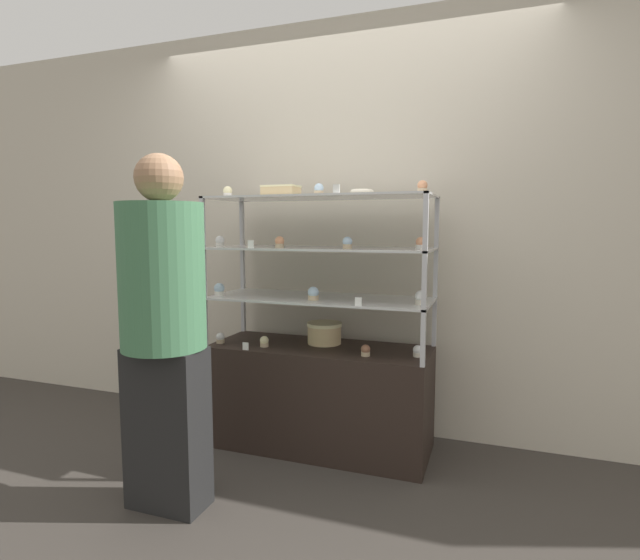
{
  "coord_description": "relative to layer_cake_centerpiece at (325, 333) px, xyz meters",
  "views": [
    {
      "loc": [
        0.97,
        -2.7,
        1.31
      ],
      "look_at": [
        0.0,
        0.0,
        1.0
      ],
      "focal_mm": 28.0,
      "sensor_mm": 36.0,
      "label": 1
    }
  ],
  "objects": [
    {
      "name": "ground_plane",
      "position": [
        -0.0,
        -0.08,
        -0.68
      ],
      "size": [
        20.0,
        20.0,
        0.0
      ],
      "primitive_type": "plane",
      "color": "#38332D"
    },
    {
      "name": "back_wall",
      "position": [
        -0.0,
        0.31,
        0.62
      ],
      "size": [
        8.0,
        0.05,
        2.6
      ],
      "color": "beige",
      "rests_on": "ground_plane"
    },
    {
      "name": "display_base",
      "position": [
        -0.0,
        -0.08,
        -0.37
      ],
      "size": [
        1.28,
        0.49,
        0.61
      ],
      "color": "black",
      "rests_on": "ground_plane"
    },
    {
      "name": "display_riser_lower",
      "position": [
        -0.0,
        -0.08,
        0.21
      ],
      "size": [
        1.28,
        0.49,
        0.29
      ],
      "color": "#B7B7BC",
      "rests_on": "display_base"
    },
    {
      "name": "display_riser_middle",
      "position": [
        -0.0,
        -0.08,
        0.5
      ],
      "size": [
        1.28,
        0.49,
        0.29
      ],
      "color": "#B7B7BC",
      "rests_on": "display_riser_lower"
    },
    {
      "name": "display_riser_upper",
      "position": [
        -0.0,
        -0.08,
        0.79
      ],
      "size": [
        1.28,
        0.49,
        0.29
      ],
      "color": "#B7B7BC",
      "rests_on": "display_riser_middle"
    },
    {
      "name": "layer_cake_centerpiece",
      "position": [
        0.0,
        0.0,
        0.0
      ],
      "size": [
        0.21,
        0.21,
        0.13
      ],
      "color": "#DBBC84",
      "rests_on": "display_base"
    },
    {
      "name": "sheet_cake_frosted",
      "position": [
        -0.26,
        -0.04,
        0.84
      ],
      "size": [
        0.21,
        0.15,
        0.07
      ],
      "color": "#DBBC84",
      "rests_on": "display_riser_upper"
    },
    {
      "name": "cupcake_0",
      "position": [
        -0.6,
        -0.2,
        -0.03
      ],
      "size": [
        0.05,
        0.05,
        0.06
      ],
      "color": "#CCB28C",
      "rests_on": "display_base"
    },
    {
      "name": "cupcake_1",
      "position": [
        -0.31,
        -0.19,
        -0.03
      ],
      "size": [
        0.05,
        0.05,
        0.06
      ],
      "color": "#CCB28C",
      "rests_on": "display_base"
    },
    {
      "name": "cupcake_2",
      "position": [
        0.3,
        -0.2,
        -0.03
      ],
      "size": [
        0.05,
        0.05,
        0.06
      ],
      "color": "#CCB28C",
      "rests_on": "display_base"
    },
    {
      "name": "cupcake_3",
      "position": [
        0.57,
        -0.12,
        -0.03
      ],
      "size": [
        0.05,
        0.05,
        0.06
      ],
      "color": "beige",
      "rests_on": "display_base"
    },
    {
      "name": "price_tag_0",
      "position": [
        -0.37,
        -0.3,
        -0.04
      ],
      "size": [
        0.04,
        0.0,
        0.04
      ],
      "color": "white",
      "rests_on": "display_base"
    },
    {
      "name": "cupcake_4",
      "position": [
        -0.6,
        -0.21,
        0.26
      ],
      "size": [
        0.06,
        0.06,
        0.08
      ],
      "color": "white",
      "rests_on": "display_riser_lower"
    },
    {
      "name": "cupcake_5",
      "position": [
        0.0,
        -0.19,
        0.26
      ],
      "size": [
        0.06,
        0.06,
        0.08
      ],
      "color": "#CCB28C",
      "rests_on": "display_riser_lower"
    },
    {
      "name": "cupcake_6",
      "position": [
        0.59,
        -0.15,
        0.26
      ],
      "size": [
        0.06,
        0.06,
        0.08
      ],
      "color": "beige",
      "rests_on": "display_riser_lower"
    },
    {
      "name": "price_tag_1",
      "position": [
        0.29,
        -0.3,
        0.25
      ],
      "size": [
        0.04,
        0.0,
        0.04
      ],
      "color": "white",
      "rests_on": "display_riser_lower"
    },
    {
      "name": "cupcake_7",
      "position": [
        -0.6,
        -0.18,
        0.55
      ],
      "size": [
        0.05,
        0.05,
        0.06
      ],
      "color": "white",
      "rests_on": "display_riser_middle"
    },
    {
      "name": "cupcake_8",
      "position": [
        -0.2,
        -0.2,
        0.55
      ],
      "size": [
        0.05,
        0.05,
        0.06
      ],
      "color": "#CCB28C",
      "rests_on": "display_riser_middle"
    },
    {
      "name": "cupcake_9",
      "position": [
        0.19,
        -0.17,
        0.55
      ],
      "size": [
        0.05,
        0.05,
        0.06
      ],
      "color": "#CCB28C",
      "rests_on": "display_riser_middle"
    },
    {
      "name": "cupcake_10",
      "position": [
        0.58,
        -0.12,
        0.55
      ],
      "size": [
        0.05,
        0.05,
        0.06
      ],
      "color": "white",
      "rests_on": "display_riser_middle"
    },
    {
      "name": "price_tag_2",
      "position": [
        -0.33,
        -0.3,
        0.54
      ],
      "size": [
        0.04,
        0.0,
        0.04
      ],
      "color": "white",
      "rests_on": "display_riser_middle"
    },
    {
      "name": "cupcake_11",
      "position": [
        -0.58,
        -0.12,
        0.84
      ],
      "size": [
        0.05,
        0.05,
        0.07
      ],
      "color": "white",
      "rests_on": "display_riser_upper"
    },
    {
      "name": "cupcake_12",
      "position": [
        0.01,
        -0.12,
        0.84
      ],
      "size": [
        0.05,
        0.05,
        0.07
      ],
      "color": "#CCB28C",
      "rests_on": "display_riser_upper"
    },
    {
      "name": "cupcake_13",
      "position": [
        0.58,
        -0.12,
        0.84
      ],
      "size": [
        0.05,
        0.05,
        0.07
      ],
      "color": "#CCB28C",
      "rests_on": "display_riser_upper"
    },
    {
      "name": "price_tag_3",
      "position": [
        0.17,
        -0.3,
        0.83
      ],
      "size": [
        0.04,
        0.0,
        0.04
      ],
      "color": "white",
      "rests_on": "display_riser_upper"
    },
    {
      "name": "donut_glazed",
      "position": [
        0.23,
        -0.02,
        0.83
      ],
      "size": [
        0.14,
        0.14,
        0.04
      ],
      "color": "#EFE5CC",
      "rests_on": "display_riser_upper"
    },
    {
      "name": "customer_figure",
      "position": [
        -0.46,
        -0.92,
        0.2
      ],
      "size": [
        0.38,
        0.38,
        1.63
      ],
      "color": "black",
      "rests_on": "ground_plane"
    }
  ]
}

